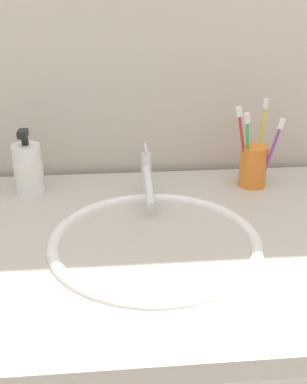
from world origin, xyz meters
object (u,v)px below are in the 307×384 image
(faucet, at_px, (147,178))
(toothbrush_cup, at_px, (253,166))
(toothbrush_yellow, at_px, (261,136))
(toothbrush_red, at_px, (243,142))
(toothbrush_purple, at_px, (272,149))
(toothbrush_green, at_px, (248,145))
(soap_dispenser, at_px, (28,168))

(faucet, distance_m, toothbrush_cup, 0.27)
(toothbrush_yellow, distance_m, toothbrush_red, 0.06)
(toothbrush_purple, bearing_deg, toothbrush_yellow, 108.65)
(toothbrush_purple, relative_size, toothbrush_red, 0.87)
(toothbrush_red, bearing_deg, toothbrush_purple, -13.11)
(faucet, xyz_separation_m, toothbrush_green, (0.24, 0.05, 0.05))
(toothbrush_green, bearing_deg, soap_dispenser, 178.14)
(toothbrush_yellow, height_order, toothbrush_red, toothbrush_yellow)
(soap_dispenser, bearing_deg, toothbrush_red, -1.32)
(toothbrush_cup, xyz_separation_m, toothbrush_green, (-0.02, -0.01, 0.06))
(toothbrush_cup, relative_size, toothbrush_purple, 0.59)
(toothbrush_cup, height_order, toothbrush_red, toothbrush_red)
(toothbrush_purple, distance_m, soap_dispenser, 0.57)
(faucet, relative_size, toothbrush_yellow, 0.83)
(toothbrush_cup, bearing_deg, toothbrush_red, -166.82)
(toothbrush_cup, distance_m, toothbrush_yellow, 0.08)
(toothbrush_yellow, relative_size, soap_dispenser, 1.30)
(toothbrush_purple, height_order, toothbrush_green, toothbrush_green)
(toothbrush_green, bearing_deg, faucet, -169.10)
(toothbrush_cup, distance_m, toothbrush_green, 0.06)
(faucet, height_order, toothbrush_purple, toothbrush_purple)
(faucet, xyz_separation_m, soap_dispenser, (-0.27, 0.06, 0.01))
(toothbrush_green, height_order, toothbrush_red, toothbrush_red)
(toothbrush_yellow, relative_size, toothbrush_red, 1.04)
(faucet, relative_size, toothbrush_red, 0.86)
(toothbrush_green, height_order, soap_dispenser, toothbrush_green)
(toothbrush_cup, distance_m, soap_dispenser, 0.54)
(faucet, relative_size, soap_dispenser, 1.08)
(toothbrush_cup, height_order, soap_dispenser, soap_dispenser)
(toothbrush_cup, relative_size, toothbrush_green, 0.56)
(faucet, distance_m, toothbrush_green, 0.25)
(faucet, relative_size, toothbrush_purple, 0.99)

